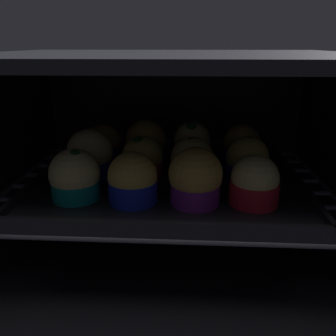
{
  "coord_description": "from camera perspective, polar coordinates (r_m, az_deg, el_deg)",
  "views": [
    {
      "loc": [
        3.16,
        -34.89,
        36.9
      ],
      "look_at": [
        0.0,
        20.16,
        17.14
      ],
      "focal_mm": 37.38,
      "sensor_mm": 36.0,
      "label": 1
    }
  ],
  "objects": [
    {
      "name": "muffin_row0_col3",
      "position": [
        0.51,
        13.93,
        -2.4
      ],
      "size": [
        7.03,
        7.03,
        7.2
      ],
      "color": "red",
      "rests_on": "baking_tray"
    },
    {
      "name": "muffin_row1_col2",
      "position": [
        0.58,
        3.92,
        1.03
      ],
      "size": [
        7.05,
        7.05,
        7.43
      ],
      "color": "#0C8C84",
      "rests_on": "baking_tray"
    },
    {
      "name": "muffin_row0_col1",
      "position": [
        0.5,
        -5.77,
        -2.05
      ],
      "size": [
        7.11,
        7.11,
        7.43
      ],
      "color": "#1928B7",
      "rests_on": "baking_tray"
    },
    {
      "name": "muffin_row2_col0",
      "position": [
        0.68,
        -10.51,
        3.58
      ],
      "size": [
        7.03,
        7.03,
        7.29
      ],
      "color": "#1928B7",
      "rests_on": "baking_tray"
    },
    {
      "name": "oven_cavity",
      "position": [
        0.64,
        0.31,
        1.7
      ],
      "size": [
        59.0,
        47.0,
        37.0
      ],
      "color": "black",
      "rests_on": "ground"
    },
    {
      "name": "muffin_row1_col3",
      "position": [
        0.59,
        12.77,
        0.96
      ],
      "size": [
        7.03,
        7.03,
        7.63
      ],
      "color": "#1928B7",
      "rests_on": "baking_tray"
    },
    {
      "name": "muffin_row2_col3",
      "position": [
        0.68,
        11.9,
        3.44
      ],
      "size": [
        7.03,
        7.03,
        7.51
      ],
      "color": "#1928B7",
      "rests_on": "baking_tray"
    },
    {
      "name": "baking_tray",
      "position": [
        0.59,
        0.0,
        -2.24
      ],
      "size": [
        43.48,
        34.72,
        2.2
      ],
      "color": "black",
      "rests_on": "oven_rack"
    },
    {
      "name": "muffin_row2_col2",
      "position": [
        0.66,
        3.93,
        3.87
      ],
      "size": [
        7.03,
        7.03,
        8.28
      ],
      "color": "#1928B7",
      "rests_on": "baking_tray"
    },
    {
      "name": "muffin_row1_col0",
      "position": [
        0.6,
        -12.55,
        1.94
      ],
      "size": [
        7.58,
        7.58,
        8.53
      ],
      "color": "#1928B7",
      "rests_on": "baking_tray"
    },
    {
      "name": "muffin_row1_col1",
      "position": [
        0.59,
        -4.2,
        1.29
      ],
      "size": [
        7.03,
        7.03,
        7.5
      ],
      "color": "red",
      "rests_on": "baking_tray"
    },
    {
      "name": "oven_rack",
      "position": [
        0.62,
        0.1,
        -2.53
      ],
      "size": [
        54.8,
        42.0,
        0.8
      ],
      "color": "#51515B",
      "rests_on": "oven_cavity"
    },
    {
      "name": "muffin_row2_col1",
      "position": [
        0.67,
        -3.63,
        4.03
      ],
      "size": [
        7.59,
        7.59,
        8.25
      ],
      "color": "#0C8C84",
      "rests_on": "baking_tray"
    },
    {
      "name": "muffin_row0_col2",
      "position": [
        0.49,
        4.49,
        -1.75
      ],
      "size": [
        7.64,
        7.64,
        8.24
      ],
      "color": "#7A238C",
      "rests_on": "baking_tray"
    },
    {
      "name": "muffin_row0_col0",
      "position": [
        0.53,
        -14.93,
        -1.44
      ],
      "size": [
        7.41,
        7.41,
        7.57
      ],
      "color": "#0C8C84",
      "rests_on": "baking_tray"
    }
  ]
}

